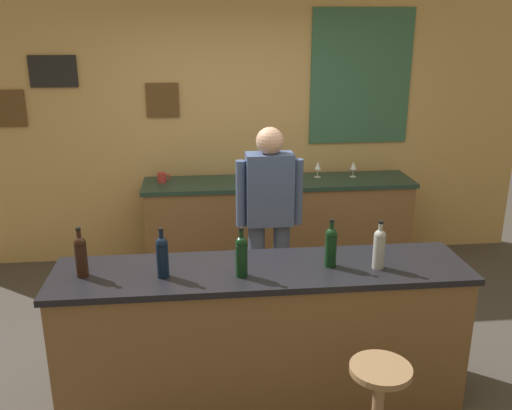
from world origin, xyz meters
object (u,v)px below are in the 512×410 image
(wine_bottle_e, at_px, (379,247))
(wine_bottle_c, at_px, (241,255))
(wine_bottle_a, at_px, (81,255))
(wine_glass_a, at_px, (244,170))
(wine_bottle_b, at_px, (162,255))
(wine_glass_b, at_px, (318,166))
(wine_glass_c, at_px, (353,166))
(bartender, at_px, (269,214))
(bar_stool, at_px, (378,403))
(coffee_mug, at_px, (162,178))
(wine_bottle_d, at_px, (331,245))

(wine_bottle_e, bearing_deg, wine_bottle_c, -178.15)
(wine_bottle_a, distance_m, wine_glass_a, 2.38)
(wine_bottle_b, bearing_deg, wine_glass_a, 72.80)
(wine_bottle_a, bearing_deg, wine_bottle_c, -5.97)
(wine_glass_b, bearing_deg, wine_glass_c, -4.55)
(wine_glass_c, bearing_deg, bartender, -130.55)
(wine_bottle_e, bearing_deg, bartender, 117.68)
(bar_stool, bearing_deg, wine_bottle_c, 135.85)
(wine_glass_c, bearing_deg, bar_stool, -102.48)
(bar_stool, height_order, wine_bottle_c, wine_bottle_c)
(wine_bottle_c, bearing_deg, wine_bottle_a, 174.03)
(wine_bottle_c, xyz_separation_m, coffee_mug, (-0.59, 2.21, -0.11))
(wine_bottle_c, height_order, coffee_mug, wine_bottle_c)
(wine_bottle_c, relative_size, wine_bottle_d, 1.00)
(bartender, bearing_deg, wine_bottle_c, -105.91)
(bartender, bearing_deg, bar_stool, -78.05)
(wine_bottle_d, height_order, coffee_mug, wine_bottle_d)
(wine_bottle_e, relative_size, wine_glass_c, 1.97)
(wine_bottle_c, xyz_separation_m, wine_bottle_d, (0.55, 0.09, 0.00))
(wine_bottle_b, height_order, wine_bottle_d, same)
(bartender, distance_m, wine_bottle_d, 1.01)
(bartender, bearing_deg, wine_bottle_a, -142.30)
(bar_stool, height_order, wine_glass_b, wine_glass_b)
(wine_glass_b, bearing_deg, wine_glass_a, -175.62)
(bartender, distance_m, wine_glass_c, 1.52)
(wine_bottle_a, relative_size, wine_glass_b, 1.97)
(wine_bottle_c, relative_size, wine_glass_c, 1.97)
(wine_bottle_d, bearing_deg, wine_bottle_b, -177.32)
(wine_glass_b, distance_m, wine_glass_c, 0.35)
(wine_bottle_e, bearing_deg, wine_glass_c, 78.34)
(wine_bottle_c, height_order, wine_glass_b, wine_bottle_c)
(wine_bottle_c, height_order, wine_glass_c, wine_bottle_c)
(bartender, height_order, wine_bottle_c, bartender)
(wine_bottle_d, height_order, wine_bottle_e, same)
(bartender, relative_size, wine_bottle_a, 5.29)
(wine_bottle_e, bearing_deg, wine_bottle_a, 177.72)
(bartender, relative_size, wine_bottle_b, 5.29)
(wine_bottle_c, xyz_separation_m, wine_glass_b, (0.94, 2.24, -0.05))
(bar_stool, xyz_separation_m, wine_glass_a, (-0.46, 2.82, 0.55))
(wine_bottle_b, bearing_deg, bartender, 53.15)
(wine_glass_a, bearing_deg, wine_bottle_e, -73.54)
(bartender, xyz_separation_m, wine_glass_b, (0.64, 1.19, 0.07))
(wine_bottle_d, relative_size, wine_glass_a, 1.97)
(bartender, height_order, wine_bottle_b, bartender)
(wine_glass_c, xyz_separation_m, coffee_mug, (-1.88, -0.01, -0.06))
(wine_glass_a, bearing_deg, wine_bottle_c, -95.30)
(wine_bottle_b, bearing_deg, wine_bottle_a, 172.77)
(bartender, relative_size, bar_stool, 2.38)
(wine_bottle_d, xyz_separation_m, wine_bottle_e, (0.28, -0.06, 0.00))
(bar_stool, xyz_separation_m, wine_bottle_a, (-1.60, 0.74, 0.60))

